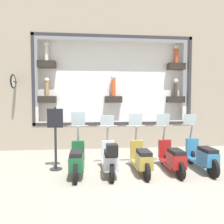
{
  "coord_description": "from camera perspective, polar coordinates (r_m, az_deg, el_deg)",
  "views": [
    {
      "loc": [
        -5.63,
        1.02,
        2.05
      ],
      "look_at": [
        1.67,
        0.27,
        1.63
      ],
      "focal_mm": 35.0,
      "sensor_mm": 36.0,
      "label": 1
    }
  ],
  "objects": [
    {
      "name": "shop_sign_post",
      "position": [
        6.59,
        -14.56,
        -6.02
      ],
      "size": [
        0.36,
        0.45,
        1.84
      ],
      "color": "#232326",
      "rests_on": "ground_plane"
    },
    {
      "name": "scooter_olive_2",
      "position": [
        6.24,
        7.71,
        -11.93
      ],
      "size": [
        1.79,
        0.6,
        1.63
      ],
      "color": "black",
      "rests_on": "ground_plane"
    },
    {
      "name": "ground_plane",
      "position": [
        6.08,
        4.33,
        -16.47
      ],
      "size": [
        120.0,
        120.0,
        0.0
      ],
      "primitive_type": "plane",
      "color": "gray"
    },
    {
      "name": "scooter_red_1",
      "position": [
        6.5,
        15.5,
        -11.42
      ],
      "size": [
        1.79,
        0.6,
        1.61
      ],
      "color": "black",
      "rests_on": "ground_plane"
    },
    {
      "name": "building_facade",
      "position": [
        9.89,
        0.45,
        23.44
      ],
      "size": [
        1.2,
        36.0,
        10.64
      ],
      "color": "gray",
      "rests_on": "ground_plane"
    },
    {
      "name": "scooter_teal_0",
      "position": [
        6.87,
        22.52,
        -10.62
      ],
      "size": [
        1.8,
        0.61,
        1.58
      ],
      "color": "black",
      "rests_on": "ground_plane"
    },
    {
      "name": "scooter_silver_3",
      "position": [
        6.03,
        -0.55,
        -12.04
      ],
      "size": [
        1.79,
        0.6,
        1.57
      ],
      "color": "black",
      "rests_on": "ground_plane"
    },
    {
      "name": "scooter_green_4",
      "position": [
        6.09,
        -9.16,
        -12.2
      ],
      "size": [
        1.8,
        0.6,
        1.68
      ],
      "color": "black",
      "rests_on": "ground_plane"
    }
  ]
}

